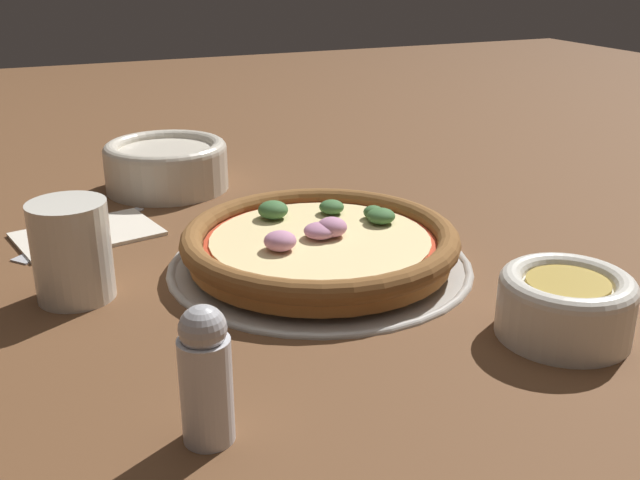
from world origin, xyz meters
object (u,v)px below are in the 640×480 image
bowl_far (166,164)px  pizza (320,242)px  pepper_shaker (206,375)px  fork (77,236)px  napkin (87,232)px  bowl_near (566,303)px  pizza_tray (320,263)px  drinking_cup (72,251)px

bowl_far → pizza: bearing=-75.2°
pizza → pepper_shaker: (-0.17, -0.23, 0.02)m
fork → bowl_far: bearing=-173.2°
bowl_far → pepper_shaker: pepper_shaker is taller
bowl_far → napkin: size_ratio=0.96×
fork → bowl_near: bearing=91.9°
pizza_tray → pepper_shaker: pepper_shaker is taller
bowl_far → fork: size_ratio=1.02×
napkin → fork: 0.01m
drinking_cup → fork: drinking_cup is taller
pizza_tray → drinking_cup: bearing=174.5°
pizza_tray → bowl_near: bowl_near is taller
pizza_tray → pizza: bearing=66.6°
pepper_shaker → pizza: bearing=52.6°
bowl_near → pepper_shaker: 0.30m
drinking_cup → napkin: size_ratio=0.55×
pizza_tray → bowl_near: (0.12, -0.21, 0.03)m
pizza → fork: pizza is taller
pizza_tray → bowl_far: 0.32m
pizza_tray → bowl_far: (-0.08, 0.31, 0.03)m
bowl_near → drinking_cup: (-0.35, 0.23, 0.02)m
pizza → drinking_cup: drinking_cup is taller
pizza → bowl_near: bearing=-58.9°
bowl_near → napkin: bowl_near is taller
bowl_far → fork: 0.19m
pizza_tray → bowl_far: bowl_far is taller
drinking_cup → pepper_shaker: size_ratio=0.95×
napkin → fork: napkin is taller
napkin → fork: (-0.01, 0.00, -0.00)m
drinking_cup → napkin: bearing=79.9°
drinking_cup → napkin: (0.03, 0.15, -0.04)m
bowl_near → bowl_far: size_ratio=0.69×
pizza_tray → napkin: same height
drinking_cup → fork: (0.02, 0.15, -0.04)m
pizza_tray → fork: 0.27m
pizza → pepper_shaker: pepper_shaker is taller
drinking_cup → bowl_far: bearing=63.3°
bowl_far → pepper_shaker: size_ratio=1.66×
pizza_tray → bowl_near: 0.24m
bowl_near → drinking_cup: bearing=147.2°
pizza → fork: size_ratio=1.77×
pizza → napkin: bearing=138.8°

